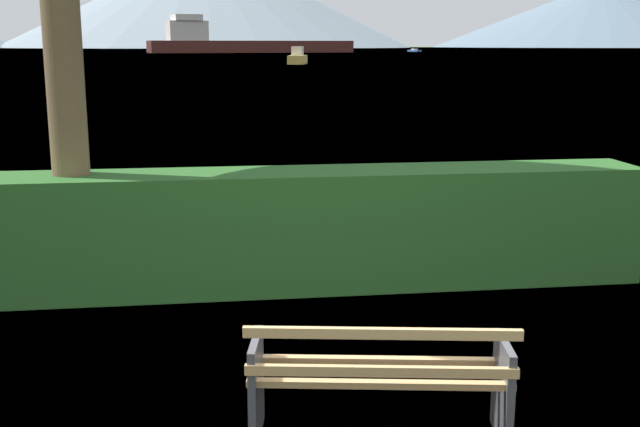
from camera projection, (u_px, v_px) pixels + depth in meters
name	position (u px, v px, depth m)	size (l,w,h in m)	color
water_surface	(211.00, 51.00, 302.32)	(620.00, 620.00, 0.00)	slate
park_bench	(379.00, 379.00, 5.09)	(1.76, 0.85, 0.87)	tan
hedge_row	(313.00, 229.00, 8.36)	(7.05, 0.83, 1.25)	#285B23
cargo_ship_large	(237.00, 42.00, 232.81)	(61.87, 22.59, 10.78)	#471E19
sailboat_mid	(414.00, 51.00, 262.37)	(3.68, 5.79, 0.98)	#335693
tender_far	(298.00, 58.00, 101.77)	(3.34, 6.92, 2.24)	gold
distant_hills	(82.00, 1.00, 545.32)	(927.82, 369.18, 71.22)	slate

